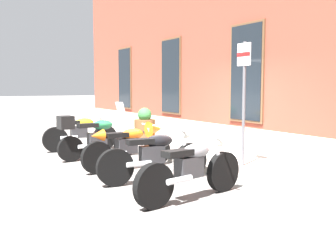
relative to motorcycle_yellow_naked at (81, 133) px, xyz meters
name	(u,v)px	position (x,y,z in m)	size (l,w,h in m)	color
ground_plane	(172,163)	(2.81, 1.19, -0.48)	(140.00, 140.00, 0.00)	#565451
sidewalk	(211,155)	(2.81, 2.32, -0.41)	(28.07, 2.25, 0.16)	gray
lane_stripe	(27,180)	(2.81, -2.01, -0.48)	(28.07, 0.12, 0.01)	silver
brick_pub_facade	(321,1)	(2.81, 6.20, 3.70)	(22.07, 5.62, 8.38)	brown
motorcycle_yellow_naked	(81,133)	(0.00, 0.00, 0.00)	(0.62, 2.06, 0.96)	black
motorcycle_green_touring	(94,136)	(1.44, -0.15, 0.09)	(0.62, 2.05, 1.37)	black
motorcycle_orange_sport	(132,144)	(2.92, 0.13, 0.06)	(0.62, 2.12, 0.99)	black
motorcycle_black_naked	(155,156)	(4.16, 0.01, 0.00)	(0.62, 2.18, 0.95)	black
motorcycle_grey_naked	(192,169)	(5.44, -0.04, -0.01)	(0.65, 2.13, 0.94)	black
parking_sign	(244,86)	(4.45, 1.86, 1.27)	(0.36, 0.07, 2.47)	#4C4C51
barrel_planter	(145,127)	(0.37, 1.77, 0.09)	(0.64, 0.64, 0.99)	brown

